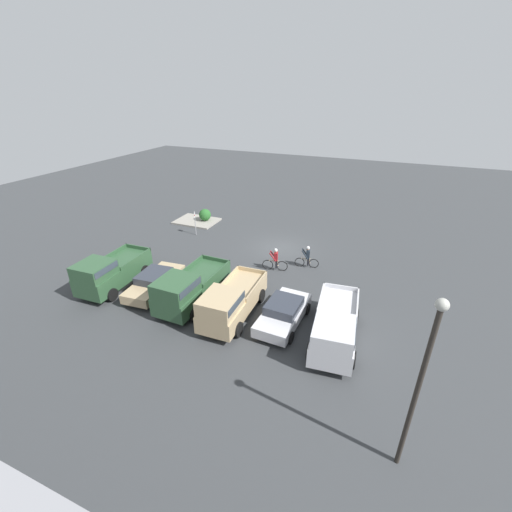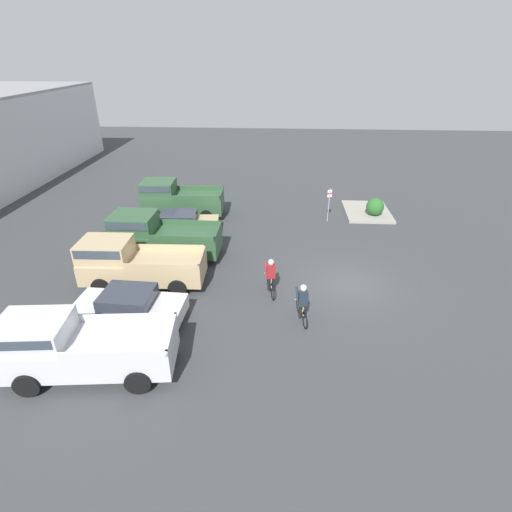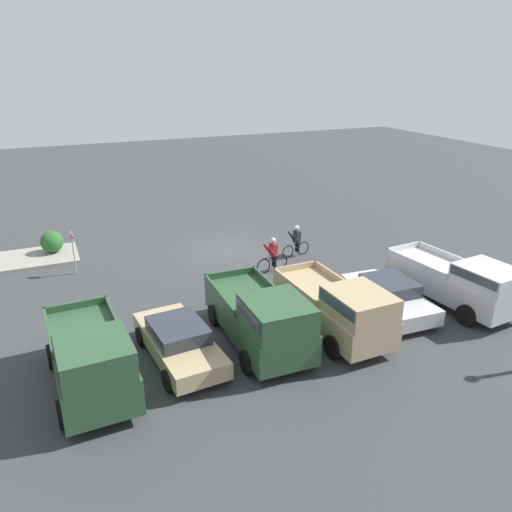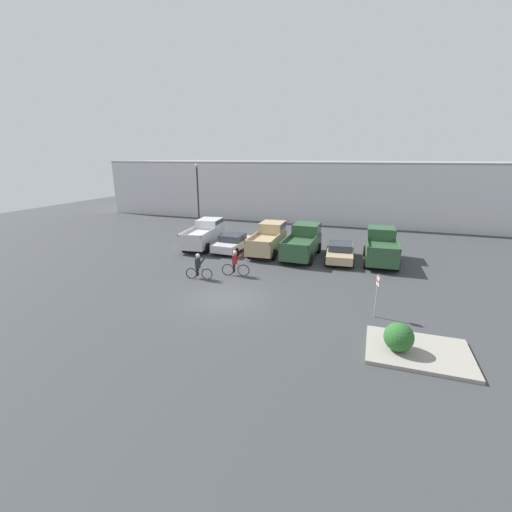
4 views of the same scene
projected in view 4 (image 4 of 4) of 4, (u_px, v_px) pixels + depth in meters
name	position (u px, v px, depth m)	size (l,w,h in m)	color
ground_plane	(226.00, 298.00, 18.38)	(80.00, 80.00, 0.00)	#383A3D
warehouse_building	(317.00, 188.00, 44.47)	(51.43, 15.51, 6.72)	silver
pickup_truck_0	(205.00, 233.00, 28.79)	(2.59, 5.63, 2.10)	silver
sedan_0	(233.00, 242.00, 27.39)	(2.17, 4.34, 1.36)	silver
pickup_truck_1	(269.00, 238.00, 27.09)	(2.29, 5.46, 2.17)	tan
pickup_truck_2	(303.00, 241.00, 25.92)	(2.36, 5.46, 2.28)	#2D5133
sedan_1	(340.00, 252.00, 24.80)	(2.26, 4.63, 1.31)	tan
pickup_truck_3	(381.00, 246.00, 24.48)	(2.43, 5.09, 2.30)	#2D5133
cyclist_0	(235.00, 263.00, 21.65)	(1.76, 0.54, 1.69)	black
cyclist_1	(198.00, 266.00, 21.07)	(1.67, 0.53, 1.65)	black
fire_lane_sign	(377.00, 291.00, 15.87)	(0.12, 0.29, 2.13)	#9E9EA3
lamppost	(198.00, 192.00, 33.62)	(0.36, 0.36, 6.65)	#2D2823
curb_island	(418.00, 351.00, 13.22)	(3.82, 2.87, 0.15)	gray
shrub	(399.00, 337.00, 13.02)	(1.11, 1.11, 1.11)	#286028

